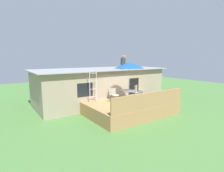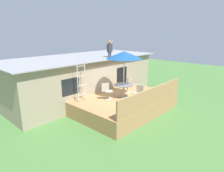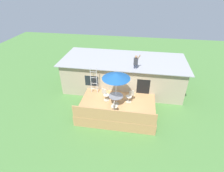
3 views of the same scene
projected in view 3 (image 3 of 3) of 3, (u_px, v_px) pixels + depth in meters
ground_plane at (117, 112)px, 13.35m from camera, size 40.00×40.00×0.00m
house at (123, 74)px, 15.65m from camera, size 10.50×4.50×2.74m
deck at (117, 107)px, 13.14m from camera, size 5.46×3.93×0.80m
deck_railing at (113, 116)px, 11.09m from camera, size 5.36×0.08×0.90m
patio_table at (116, 98)px, 12.52m from camera, size 1.04×1.04×0.74m
patio_umbrella at (116, 76)px, 11.60m from camera, size 1.90×1.90×2.54m
step_ladder at (94, 81)px, 13.56m from camera, size 0.52×0.04×2.20m
person_figure at (136, 61)px, 13.14m from camera, size 0.47×0.20×1.11m
patio_chair_left at (105, 95)px, 13.06m from camera, size 0.59×0.44×0.92m
patio_chair_right at (130, 96)px, 12.86m from camera, size 0.59×0.44×0.92m
patio_chair_near at (114, 107)px, 11.81m from camera, size 0.44×0.62×0.92m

